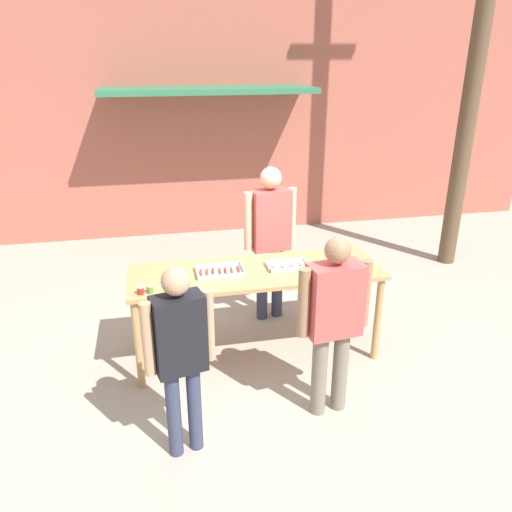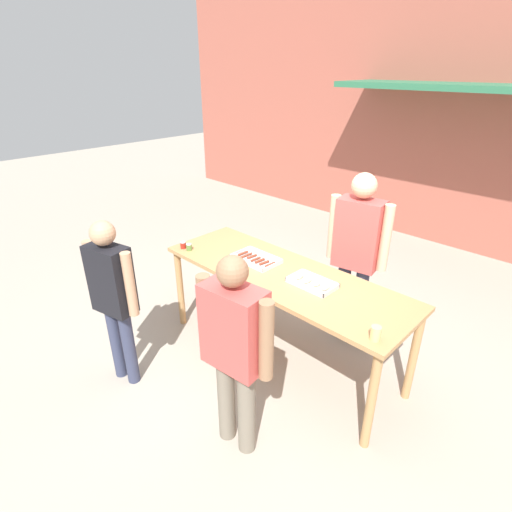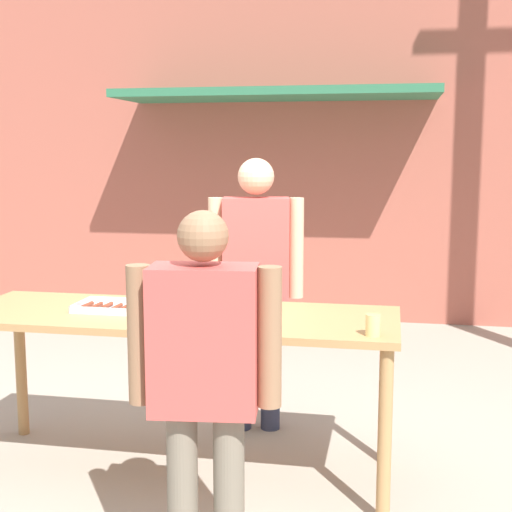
% 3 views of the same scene
% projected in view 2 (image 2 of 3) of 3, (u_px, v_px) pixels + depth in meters
% --- Properties ---
extents(ground_plane, '(24.00, 24.00, 0.00)m').
position_uv_depth(ground_plane, '(280.00, 355.00, 4.06)').
color(ground_plane, '#A39989').
extents(building_facade_back, '(12.00, 1.11, 4.50)m').
position_uv_depth(building_facade_back, '(469.00, 96.00, 5.65)').
color(building_facade_back, '#A85647').
rests_on(building_facade_back, ground).
extents(serving_table, '(2.46, 0.83, 0.94)m').
position_uv_depth(serving_table, '(283.00, 283.00, 3.69)').
color(serving_table, tan).
rests_on(serving_table, ground).
extents(food_tray_sausages, '(0.45, 0.29, 0.04)m').
position_uv_depth(food_tray_sausages, '(256.00, 259.00, 3.88)').
color(food_tray_sausages, silver).
rests_on(food_tray_sausages, serving_table).
extents(food_tray_buns, '(0.41, 0.24, 0.05)m').
position_uv_depth(food_tray_buns, '(312.00, 283.00, 3.45)').
color(food_tray_buns, silver).
rests_on(food_tray_buns, serving_table).
extents(condiment_jar_mustard, '(0.06, 0.06, 0.07)m').
position_uv_depth(condiment_jar_mustard, '(183.00, 245.00, 4.13)').
color(condiment_jar_mustard, '#B22319').
rests_on(condiment_jar_mustard, serving_table).
extents(condiment_jar_ketchup, '(0.06, 0.06, 0.07)m').
position_uv_depth(condiment_jar_ketchup, '(189.00, 247.00, 4.09)').
color(condiment_jar_ketchup, '#567A38').
rests_on(condiment_jar_ketchup, serving_table).
extents(beer_cup, '(0.07, 0.07, 0.11)m').
position_uv_depth(beer_cup, '(376.00, 333.00, 2.75)').
color(beer_cup, '#DBC67A').
rests_on(beer_cup, serving_table).
extents(person_server_behind_table, '(0.61, 0.30, 1.80)m').
position_uv_depth(person_server_behind_table, '(357.00, 246.00, 3.86)').
color(person_server_behind_table, '#333851').
rests_on(person_server_behind_table, ground).
extents(person_customer_holding_hotdog, '(0.52, 0.28, 1.57)m').
position_uv_depth(person_customer_holding_hotdog, '(113.00, 291.00, 3.36)').
color(person_customer_holding_hotdog, '#333851').
rests_on(person_customer_holding_hotdog, ground).
extents(person_customer_with_cup, '(0.63, 0.29, 1.61)m').
position_uv_depth(person_customer_with_cup, '(234.00, 343.00, 2.72)').
color(person_customer_with_cup, '#756B5B').
rests_on(person_customer_with_cup, ground).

